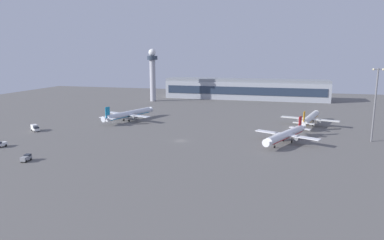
{
  "coord_description": "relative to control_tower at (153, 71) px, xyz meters",
  "views": [
    {
      "loc": [
        41.43,
        -138.07,
        36.81
      ],
      "look_at": [
        -2.0,
        26.61,
        4.0
      ],
      "focal_mm": 32.45,
      "sensor_mm": 36.0,
      "label": 1
    }
  ],
  "objects": [
    {
      "name": "catering_truck",
      "position": [
        -16.35,
        -114.82,
        -21.62
      ],
      "size": [
        6.01,
        5.08,
        3.05
      ],
      "rotation": [
        0.0,
        0.0,
        4.13
      ],
      "color": "white",
      "rests_on": "ground"
    },
    {
      "name": "airplane_far_stand",
      "position": [
        16.05,
        -79.34,
        -19.52
      ],
      "size": [
        29.0,
        36.87,
        9.72
      ],
      "rotation": [
        0.0,
        0.0,
        -0.32
      ],
      "color": "silver",
      "rests_on": "ground"
    },
    {
      "name": "airplane_near_gate",
      "position": [
        100.35,
        -107.09,
        -19.72
      ],
      "size": [
        26.75,
        33.86,
        9.2
      ],
      "rotation": [
        0.0,
        0.0,
        2.72
      ],
      "color": "white",
      "rests_on": "ground"
    },
    {
      "name": "airplane_taxiway_distant",
      "position": [
        112.27,
        -67.25,
        -19.57
      ],
      "size": [
        29.0,
        36.97,
        9.6
      ],
      "rotation": [
        0.0,
        0.0,
        -0.25
      ],
      "color": "silver",
      "rests_on": "ground"
    },
    {
      "name": "cargo_loader",
      "position": [
        13.18,
        -156.06,
        -22.02
      ],
      "size": [
        2.43,
        4.34,
        2.25
      ],
      "rotation": [
        0.0,
        0.0,
        0.11
      ],
      "color": "gray",
      "rests_on": "ground"
    },
    {
      "name": "maintenance_van",
      "position": [
        -9.65,
        -143.02,
        -22.02
      ],
      "size": [
        3.06,
        4.53,
        2.25
      ],
      "rotation": [
        0.0,
        0.0,
        2.85
      ],
      "color": "white",
      "rests_on": "ground"
    },
    {
      "name": "apron_light_central",
      "position": [
        135.46,
        -95.55,
        -5.83
      ],
      "size": [
        4.8,
        0.9,
        30.94
      ],
      "color": "slate",
      "rests_on": "ground"
    },
    {
      "name": "ground_plane",
      "position": [
        56.82,
        -114.94,
        -23.2
      ],
      "size": [
        416.0,
        416.0,
        0.0
      ],
      "primitive_type": "plane",
      "color": "#605E5B"
    },
    {
      "name": "terminal_building",
      "position": [
        68.22,
        31.87,
        -15.11
      ],
      "size": [
        130.11,
        22.4,
        16.4
      ],
      "color": "#9EA3AD",
      "rests_on": "ground"
    },
    {
      "name": "control_tower",
      "position": [
        0.0,
        0.0,
        0.0
      ],
      "size": [
        8.0,
        8.0,
        40.26
      ],
      "color": "#A8A8B2",
      "rests_on": "ground"
    }
  ]
}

